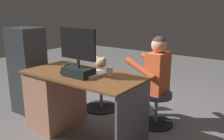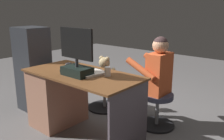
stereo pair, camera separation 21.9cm
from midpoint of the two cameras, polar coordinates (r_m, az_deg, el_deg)
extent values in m
plane|color=#615E5E|center=(3.26, -3.96, -12.32)|extent=(10.00, 10.00, 0.00)
cube|color=brown|center=(2.73, -9.23, -1.13)|extent=(1.39, 0.69, 0.02)
cube|color=#A26D55|center=(3.18, -14.90, -6.30)|extent=(0.44, 0.63, 0.73)
cube|color=#544951|center=(2.47, 2.53, -12.12)|extent=(0.02, 0.62, 0.73)
cube|color=black|center=(2.63, -10.23, -0.45)|extent=(0.32, 0.21, 0.10)
cylinder|color=#333338|center=(2.61, -10.32, 1.50)|extent=(0.04, 0.04, 0.09)
cube|color=black|center=(2.57, -10.53, 6.03)|extent=(0.48, 0.02, 0.33)
cube|color=black|center=(2.58, -10.30, 6.07)|extent=(0.44, 0.00, 0.30)
cube|color=black|center=(2.89, -8.56, 0.22)|extent=(0.42, 0.14, 0.02)
ellipsoid|color=#262426|center=(3.11, -12.62, 1.19)|extent=(0.06, 0.10, 0.04)
cylinder|color=white|center=(2.59, -2.98, -0.40)|extent=(0.07, 0.07, 0.10)
cube|color=black|center=(2.82, -12.87, -0.38)|extent=(0.12, 0.15, 0.02)
cube|color=beige|center=(2.67, -6.87, -0.92)|extent=(0.25, 0.32, 0.02)
cylinder|color=black|center=(3.69, -4.21, -8.75)|extent=(0.50, 0.50, 0.03)
cylinder|color=gray|center=(3.62, -4.27, -6.05)|extent=(0.04, 0.04, 0.35)
cylinder|color=#3A3D44|center=(3.56, -4.33, -2.97)|extent=(0.38, 0.38, 0.06)
ellipsoid|color=tan|center=(3.52, -4.37, -0.94)|extent=(0.19, 0.16, 0.20)
sphere|color=tan|center=(3.48, -4.42, 1.67)|extent=(0.16, 0.16, 0.16)
sphere|color=beige|center=(3.53, -3.71, 1.68)|extent=(0.06, 0.06, 0.06)
sphere|color=tan|center=(3.43, -3.73, 2.52)|extent=(0.07, 0.07, 0.07)
sphere|color=tan|center=(3.50, -5.14, 2.74)|extent=(0.07, 0.07, 0.07)
cylinder|color=tan|center=(3.47, -2.81, -0.43)|extent=(0.06, 0.15, 0.10)
cylinder|color=tan|center=(3.59, -5.18, 0.04)|extent=(0.06, 0.15, 0.10)
cylinder|color=tan|center=(3.59, -2.62, -1.75)|extent=(0.06, 0.12, 0.06)
cylinder|color=tan|center=(3.65, -3.85, -1.48)|extent=(0.06, 0.12, 0.06)
cylinder|color=black|center=(3.26, 8.20, -12.22)|extent=(0.45, 0.45, 0.03)
cylinder|color=gray|center=(3.18, 8.33, -9.22)|extent=(0.04, 0.04, 0.35)
cylinder|color=#42435A|center=(3.10, 8.47, -5.77)|extent=(0.38, 0.38, 0.06)
cube|color=#DA572B|center=(3.01, 8.67, -0.68)|extent=(0.21, 0.32, 0.51)
sphere|color=tan|center=(2.94, 8.93, 5.82)|extent=(0.19, 0.19, 0.19)
sphere|color=#3D2A2A|center=(2.94, 8.94, 6.19)|extent=(0.18, 0.18, 0.18)
cylinder|color=#DA572B|center=(2.89, 4.44, 0.35)|extent=(0.40, 0.08, 0.24)
cylinder|color=#DA572B|center=(3.23, 8.02, 1.77)|extent=(0.40, 0.08, 0.24)
cylinder|color=#434245|center=(3.09, 4.88, -4.77)|extent=(0.35, 0.12, 0.11)
cylinder|color=#434245|center=(3.26, 2.13, -8.13)|extent=(0.10, 0.10, 0.43)
cylinder|color=#434245|center=(3.23, 6.45, -3.91)|extent=(0.35, 0.12, 0.11)
cylinder|color=#434245|center=(3.40, 3.75, -7.17)|extent=(0.10, 0.10, 0.43)
cube|color=#292B30|center=(3.63, -20.77, -0.24)|extent=(0.44, 0.36, 1.21)
camera|label=1|loc=(0.11, -92.19, -0.57)|focal=38.95mm
camera|label=2|loc=(0.11, 87.81, 0.57)|focal=38.95mm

